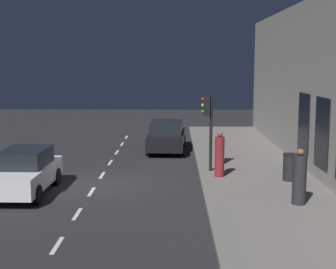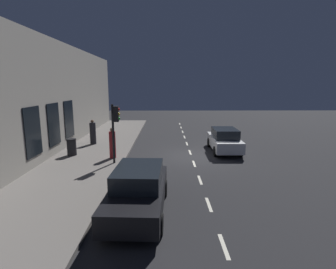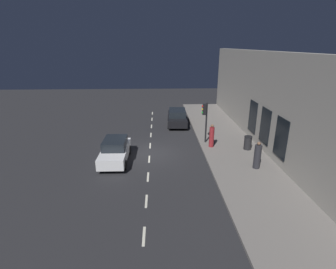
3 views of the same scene
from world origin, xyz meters
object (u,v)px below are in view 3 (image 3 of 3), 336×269
at_px(pedestrian_0, 257,156).
at_px(pedestrian_1, 212,136).
at_px(trash_bin, 248,143).
at_px(parked_car_0, 115,150).
at_px(parked_car_1, 177,117).
at_px(traffic_light, 205,115).

xyz_separation_m(pedestrian_0, pedestrian_1, (-2.18, 3.76, 0.02)).
bearing_deg(pedestrian_1, pedestrian_0, 73.92).
height_order(pedestrian_0, trash_bin, pedestrian_0).
xyz_separation_m(parked_car_0, trash_bin, (9.72, 1.41, -0.12)).
bearing_deg(parked_car_0, trash_bin, -171.10).
height_order(pedestrian_0, pedestrian_1, pedestrian_1).
xyz_separation_m(pedestrian_0, trash_bin, (0.47, 3.14, -0.29)).
distance_m(parked_car_0, pedestrian_0, 9.41).
bearing_deg(trash_bin, parked_car_0, -171.73).
distance_m(parked_car_1, trash_bin, 8.55).
bearing_deg(parked_car_0, pedestrian_1, -163.30).
height_order(traffic_light, pedestrian_1, traffic_light).
xyz_separation_m(parked_car_0, pedestrian_1, (7.08, 2.04, 0.20)).
xyz_separation_m(traffic_light, pedestrian_0, (2.58, -4.78, -1.47)).
bearing_deg(trash_bin, traffic_light, 151.72).
distance_m(traffic_light, pedestrian_1, 1.81).
bearing_deg(parked_car_1, parked_car_0, -117.45).
relative_size(parked_car_0, pedestrian_0, 2.33).
relative_size(pedestrian_0, trash_bin, 1.73).
distance_m(parked_car_0, trash_bin, 9.82).
distance_m(pedestrian_0, trash_bin, 3.19).
bearing_deg(traffic_light, trash_bin, -28.28).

